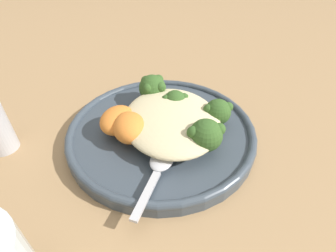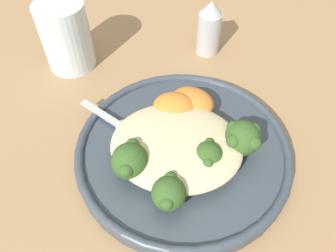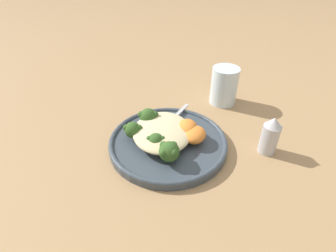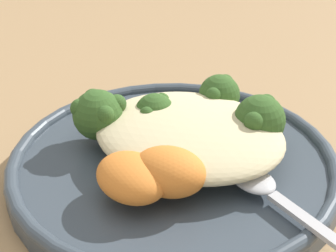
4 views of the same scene
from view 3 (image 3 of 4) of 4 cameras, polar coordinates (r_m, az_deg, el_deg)
The scene contains 12 objects.
ground_plane at distance 0.63m, azimuth 1.03°, elevation -3.86°, with size 4.00×4.00×0.00m, color #9E7A51.
plate at distance 0.61m, azimuth 0.02°, elevation -3.51°, with size 0.27×0.27×0.02m.
quinoa_mound at distance 0.60m, azimuth -1.26°, elevation -1.19°, with size 0.16×0.14×0.03m, color beige.
broccoli_stalk_0 at distance 0.64m, azimuth -3.68°, elevation 1.57°, with size 0.08×0.11×0.04m.
broccoli_stalk_1 at distance 0.61m, azimuth -6.22°, elevation -0.94°, with size 0.04×0.13×0.04m.
broccoli_stalk_2 at distance 0.58m, azimuth -2.17°, elevation -3.03°, with size 0.08×0.07×0.04m.
broccoli_stalk_3 at distance 0.54m, azimuth 0.34°, elevation -5.24°, with size 0.11×0.04×0.04m.
sweet_potato_chunk_0 at distance 0.61m, azimuth 4.33°, elevation -0.40°, with size 0.06×0.05×0.03m, color orange.
sweet_potato_chunk_1 at distance 0.60m, azimuth 5.91°, elevation -1.90°, with size 0.06×0.05×0.03m, color orange.
spoon at distance 0.67m, azimuth 1.28°, elevation 1.87°, with size 0.10×0.07×0.01m.
water_glass at distance 0.77m, azimuth 12.12°, elevation 8.57°, with size 0.08×0.08×0.11m, color silver.
salt_shaker at distance 0.62m, azimuth 21.35°, elevation -1.92°, with size 0.04×0.04×0.09m.
Camera 3 is at (0.48, -0.01, 0.40)m, focal length 28.00 mm.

